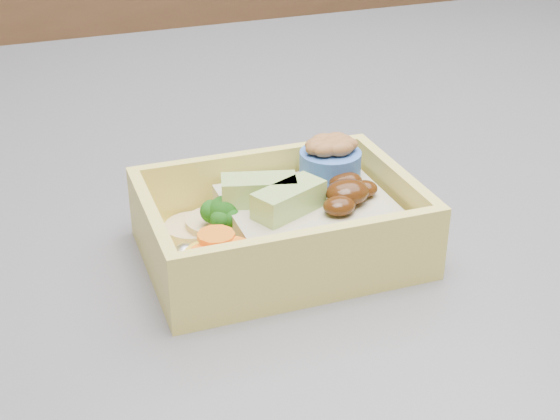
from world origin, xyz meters
name	(u,v)px	position (x,y,z in m)	size (l,w,h in m)	color
bento_box	(287,222)	(-0.16, -0.22, 0.94)	(0.17, 0.12, 0.06)	#EBD861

